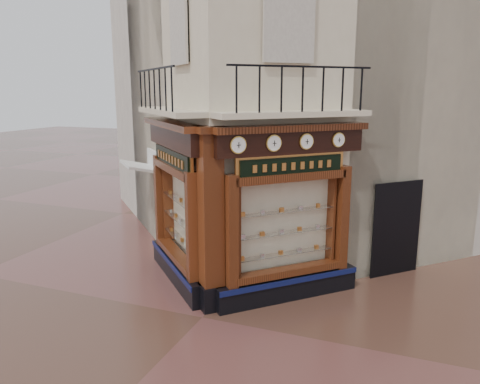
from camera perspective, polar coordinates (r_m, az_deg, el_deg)
The scene contains 15 objects.
ground at distance 10.24m, azimuth -4.62°, elevation -15.00°, with size 80.00×80.00×0.00m, color #4E3024.
main_building at distance 14.92m, azimuth 5.77°, elevation 17.33°, with size 8.00×8.00×12.00m, color beige.
neighbour_left at distance 18.02m, azimuth 0.07°, elevation 14.95°, with size 8.00×8.00×11.00m, color beige.
neighbour_right at distance 16.88m, azimuth 16.49°, elevation 14.62°, with size 8.00×8.00×11.00m, color beige.
shopfront_left at distance 11.47m, azimuth -7.72°, elevation -1.47°, with size 2.86×2.86×3.98m.
shopfront_right at distance 10.43m, azimuth 5.96°, elevation -2.82°, with size 2.86×2.86×3.98m.
corner_pilaster at distance 9.94m, azimuth -3.56°, elevation -3.74°, with size 0.85×0.85×3.98m.
balcony at distance 10.46m, azimuth -1.44°, elevation 9.72°, with size 5.94×2.97×1.03m.
clock_a at distance 9.38m, azimuth -0.23°, elevation 5.75°, with size 0.29×0.29×0.35m.
clock_b at distance 9.72m, azimuth 4.13°, elevation 5.96°, with size 0.28×0.28×0.35m.
clock_c at distance 10.11m, azimuth 8.09°, elevation 6.12°, with size 0.28×0.28×0.34m.
clock_d at distance 10.57m, azimuth 11.90°, elevation 6.24°, with size 0.26×0.26×0.32m.
awning at distance 14.72m, azimuth -11.71°, elevation -6.50°, with size 1.52×0.91×0.08m, color silver, non-canonical shape.
signboard_left at distance 11.23m, azimuth -8.26°, elevation 4.06°, with size 2.14×2.14×0.57m.
signboard_right at distance 10.13m, azimuth 6.32°, elevation 3.21°, with size 1.91×1.91×0.51m.
Camera 1 is at (4.02, -8.16, 4.71)m, focal length 35.00 mm.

